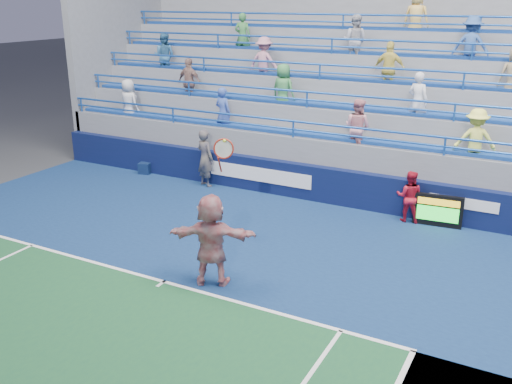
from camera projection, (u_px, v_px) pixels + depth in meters
The scene contains 8 objects.
ground at pixel (164, 283), 12.50m from camera, with size 120.00×120.00×0.00m, color #333538.
sponsor_wall at pixel (290, 179), 17.74m from camera, with size 18.00×0.32×1.10m.
bleacher_stand at pixel (334, 125), 20.56m from camera, with size 18.00×5.60×6.13m.
serve_speed_board at pixel (438, 211), 15.42m from camera, with size 1.30×0.26×0.89m.
judge_chair at pixel (146, 167), 20.11m from camera, with size 0.49×0.50×0.72m.
tennis_player at pixel (211, 240), 12.15m from camera, with size 1.99×1.29×3.29m.
line_judge at pixel (205, 158), 18.58m from camera, with size 0.69×0.45×1.90m, color #141838.
ball_girl at pixel (409, 196), 15.68m from camera, with size 0.71×0.55×1.46m, color #B31428.
Camera 1 is at (7.05, -8.90, 5.95)m, focal length 40.00 mm.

